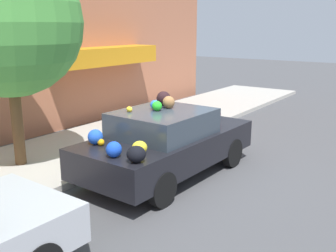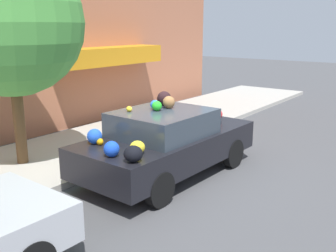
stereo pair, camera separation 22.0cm
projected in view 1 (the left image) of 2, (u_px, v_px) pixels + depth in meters
name	position (u px, v px, depth m)	size (l,w,h in m)	color
ground_plane	(167.00, 174.00, 8.45)	(60.00, 60.00, 0.00)	#4C4C4F
sidewalk_curb	(80.00, 149.00, 9.94)	(24.00, 3.20, 0.14)	#B2ADA3
building_facade	(24.00, 42.00, 10.69)	(18.00, 1.20, 5.42)	#B26B4C
street_tree	(8.00, 23.00, 7.95)	(3.04, 3.04, 4.54)	brown
fire_hydrant	(158.00, 123.00, 10.92)	(0.20, 0.20, 0.70)	gold
art_car	(167.00, 141.00, 8.21)	(4.20, 1.97, 1.74)	black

